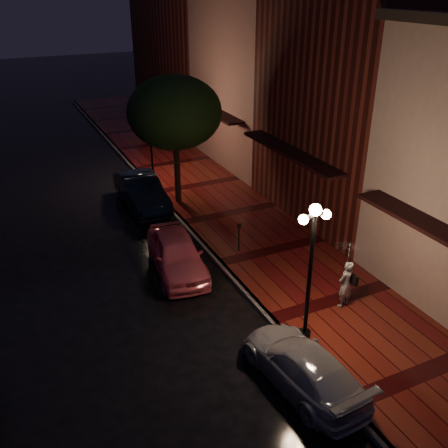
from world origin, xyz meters
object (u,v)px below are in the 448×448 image
streetlamp_far (150,135)px  navy_car (142,192)px  pink_car (177,254)px  parking_meter (239,234)px  silver_car (303,366)px  woman_with_umbrella (348,265)px  streetlamp_near (310,267)px  street_tree (175,115)px

streetlamp_far → navy_car: streetlamp_far is taller
pink_car → parking_meter: pink_car is taller
silver_car → pink_car: bearing=-86.6°
pink_car → navy_car: size_ratio=0.93×
woman_with_umbrella → parking_meter: woman_with_umbrella is taller
streetlamp_far → navy_car: 3.44m
streetlamp_near → silver_car: streetlamp_near is taller
streetlamp_near → parking_meter: bearing=83.2°
streetlamp_near → woman_with_umbrella: 2.44m
streetlamp_near → street_tree: size_ratio=0.74×
streetlamp_near → silver_car: bearing=-125.7°
streetlamp_far → street_tree: 3.44m
street_tree → silver_car: (-1.21, -12.31, -3.65)m
streetlamp_far → parking_meter: bearing=-85.6°
navy_car → street_tree: bearing=-16.1°
streetlamp_far → parking_meter: streetlamp_far is taller
pink_car → parking_meter: bearing=9.7°
streetlamp_near → parking_meter: 5.79m
streetlamp_far → parking_meter: (0.65, -8.51, -1.73)m
silver_car → parking_meter: 7.00m
streetlamp_near → street_tree: street_tree is taller
navy_car → woman_with_umbrella: 11.15m
navy_car → streetlamp_near: bearing=-83.3°
silver_car → navy_car: bearing=-92.8°
woman_with_umbrella → parking_meter: bearing=-89.4°
parking_meter → woman_with_umbrella: bearing=-74.3°
streetlamp_near → woman_with_umbrella: streetlamp_near is taller
pink_car → navy_car: navy_car is taller
pink_car → silver_car: (0.96, -6.71, -0.12)m
street_tree → pink_car: size_ratio=1.39×
navy_car → silver_car: bearing=-88.2°
silver_car → parking_meter: parking_meter is taller
streetlamp_far → woman_with_umbrella: 13.31m
street_tree → streetlamp_near: bearing=-91.3°
streetlamp_far → silver_car: 15.48m
pink_car → woman_with_umbrella: bearing=-41.2°
navy_car → pink_car: bearing=-95.2°
streetlamp_far → street_tree: size_ratio=0.74×
streetlamp_near → woman_with_umbrella: bearing=23.2°
streetlamp_far → woman_with_umbrella: (2.07, -13.12, -0.96)m
streetlamp_far → pink_car: (-1.91, -8.62, -1.89)m
pink_car → silver_car: 6.77m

